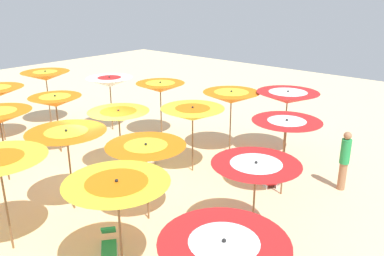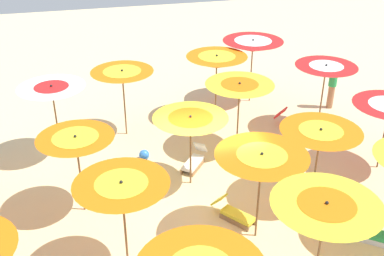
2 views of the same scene
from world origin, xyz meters
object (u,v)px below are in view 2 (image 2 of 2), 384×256
(beach_umbrella_19, at_px, (253,46))
(beach_umbrella_17, at_px, (122,77))
(beach_umbrella_7, at_px, (261,161))
(lounger_1, at_px, (366,232))
(beach_umbrella_18, at_px, (217,62))
(beach_umbrella_14, at_px, (326,70))
(beachgoer_0, at_px, (333,83))
(beach_umbrella_16, at_px, (52,93))
(beach_umbrella_12, at_px, (190,123))
(beach_umbrella_11, at_px, (76,144))
(beach_umbrella_13, at_px, (239,90))
(beach_ball, at_px, (144,155))
(lounger_2, at_px, (293,121))
(lounger_0, at_px, (235,213))
(lounger_3, at_px, (194,161))
(beach_umbrella_8, at_px, (320,136))
(beach_umbrella_2, at_px, (325,213))
(beach_umbrella_6, at_px, (122,191))

(beach_umbrella_19, bearing_deg, beach_umbrella_17, 106.79)
(beach_umbrella_7, bearing_deg, lounger_1, -106.37)
(beach_umbrella_18, height_order, beach_umbrella_19, beach_umbrella_19)
(beach_umbrella_14, relative_size, beachgoer_0, 1.27)
(beach_umbrella_14, height_order, beachgoer_0, beach_umbrella_14)
(beach_umbrella_16, bearing_deg, beach_umbrella_12, -124.26)
(beach_umbrella_14, xyz_separation_m, beach_umbrella_18, (1.74, 3.19, -0.04))
(beach_umbrella_14, height_order, beach_umbrella_18, beach_umbrella_18)
(beach_umbrella_7, height_order, beach_umbrella_11, beach_umbrella_7)
(beach_umbrella_13, relative_size, beach_ball, 7.12)
(lounger_2, bearing_deg, lounger_0, -89.68)
(beach_umbrella_11, bearing_deg, beach_umbrella_14, -72.43)
(beach_umbrella_16, xyz_separation_m, lounger_3, (-1.65, -3.90, -1.95))
(beach_umbrella_11, relative_size, lounger_0, 1.92)
(beach_umbrella_13, relative_size, lounger_0, 1.96)
(lounger_0, bearing_deg, beach_umbrella_11, -146.68)
(beach_umbrella_16, height_order, lounger_3, beach_umbrella_16)
(beach_umbrella_18, bearing_deg, beach_umbrella_12, 153.77)
(beach_umbrella_16, relative_size, beach_umbrella_19, 0.97)
(beach_umbrella_8, bearing_deg, beach_umbrella_7, 116.91)
(beach_ball, bearing_deg, beach_umbrella_12, -145.44)
(lounger_2, relative_size, lounger_3, 0.98)
(beach_umbrella_13, relative_size, beach_umbrella_18, 0.96)
(beach_umbrella_18, xyz_separation_m, lounger_3, (-2.99, 1.56, -1.94))
(beach_umbrella_14, distance_m, beach_umbrella_19, 3.18)
(beach_umbrella_19, distance_m, lounger_2, 3.23)
(beach_umbrella_7, height_order, beach_umbrella_18, beach_umbrella_18)
(beach_umbrella_7, height_order, beach_ball, beach_umbrella_7)
(beach_umbrella_7, xyz_separation_m, beach_umbrella_14, (4.63, -4.05, 0.03))
(beach_umbrella_11, xyz_separation_m, beachgoer_0, (4.07, -9.34, -1.00))
(beach_umbrella_12, height_order, beach_umbrella_18, beach_umbrella_18)
(beach_umbrella_17, height_order, beachgoer_0, beach_umbrella_17)
(beach_umbrella_2, relative_size, beach_umbrella_17, 1.04)
(beach_umbrella_12, distance_m, beach_umbrella_16, 4.36)
(beach_umbrella_6, relative_size, beach_umbrella_7, 1.01)
(beach_umbrella_2, xyz_separation_m, lounger_1, (1.28, -2.06, -1.97))
(beach_umbrella_13, bearing_deg, beach_umbrella_2, 176.19)
(beach_umbrella_8, height_order, beach_umbrella_13, beach_umbrella_13)
(beach_umbrella_16, bearing_deg, lounger_1, -128.91)
(beach_umbrella_7, relative_size, lounger_0, 2.03)
(beach_umbrella_8, height_order, lounger_2, beach_umbrella_8)
(beach_umbrella_17, relative_size, lounger_1, 1.87)
(beach_umbrella_2, distance_m, lounger_0, 3.47)
(beach_umbrella_6, relative_size, beach_ball, 7.45)
(beach_umbrella_13, distance_m, beachgoer_0, 4.95)
(beach_umbrella_6, height_order, lounger_0, beach_umbrella_6)
(beach_umbrella_16, distance_m, beach_umbrella_17, 2.36)
(beach_umbrella_12, xyz_separation_m, lounger_2, (2.45, -4.30, -1.73))
(beach_umbrella_16, bearing_deg, lounger_3, -112.95)
(lounger_0, bearing_deg, beach_umbrella_8, 61.56)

